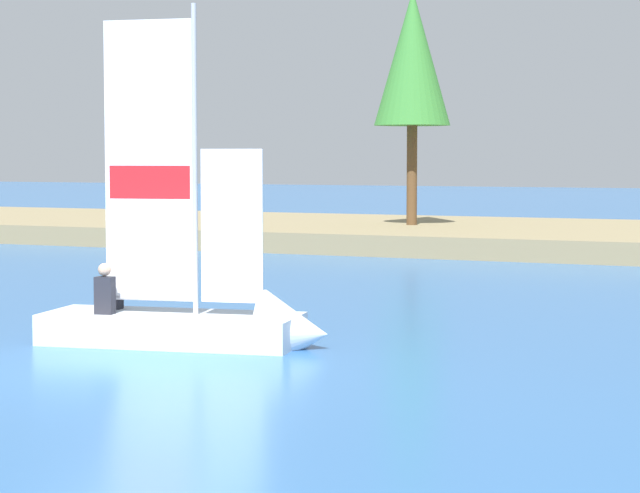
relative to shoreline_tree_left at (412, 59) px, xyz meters
name	(u,v)px	position (x,y,z in m)	size (l,w,h in m)	color
ground_plane	(128,371)	(4.84, -24.57, -6.05)	(200.00, 200.00, 0.00)	#2D609E
shore_bank	(560,237)	(4.84, 0.41, -5.74)	(80.00, 11.97, 0.63)	#897A56
shoreline_tree_left	(412,59)	(0.00, 0.00, 0.00)	(2.50, 2.50, 7.69)	brown
sailboat	(213,320)	(4.79, -22.12, -5.65)	(4.63, 2.11, 5.60)	silver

